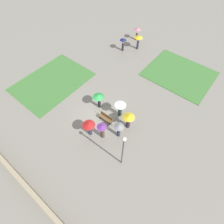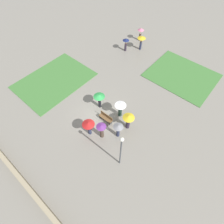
% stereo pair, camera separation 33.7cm
% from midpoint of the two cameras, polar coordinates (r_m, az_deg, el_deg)
% --- Properties ---
extents(ground_plane, '(90.00, 90.00, 0.00)m').
position_cam_midpoint_polar(ground_plane, '(18.89, -4.73, -0.57)').
color(ground_plane, gray).
extents(lawn_patch_near, '(6.60, 8.89, 0.06)m').
position_cam_midpoint_polar(lawn_patch_near, '(23.23, -19.24, 9.31)').
color(lawn_patch_near, '#427A38').
rests_on(lawn_patch_near, ground_plane).
extents(lawn_patch_far, '(8.01, 6.92, 0.06)m').
position_cam_midpoint_polar(lawn_patch_far, '(24.57, 20.82, 11.59)').
color(lawn_patch_far, '#427A38').
rests_on(lawn_patch_far, ground_plane).
extents(parapet_wall, '(45.00, 0.35, 0.73)m').
position_cam_midpoint_polar(parapet_wall, '(17.12, -27.38, -19.92)').
color(parapet_wall, tan).
rests_on(parapet_wall, ground_plane).
extents(park_bench, '(1.55, 0.44, 0.90)m').
position_cam_midpoint_polar(park_bench, '(18.00, -2.51, -1.86)').
color(park_bench, brown).
rests_on(park_bench, ground_plane).
extents(lamp_post, '(0.32, 0.32, 4.72)m').
position_cam_midpoint_polar(lamp_post, '(13.54, 2.90, -11.84)').
color(lamp_post, '#474C51').
rests_on(lamp_post, ground_plane).
extents(crowd_person_yellow, '(1.15, 1.15, 1.97)m').
position_cam_midpoint_polar(crowd_person_yellow, '(16.82, 4.91, -2.23)').
color(crowd_person_yellow, '#2D2333').
rests_on(crowd_person_yellow, ground_plane).
extents(crowd_person_white, '(1.17, 1.17, 1.89)m').
position_cam_midpoint_polar(crowd_person_white, '(17.71, 2.15, 1.48)').
color(crowd_person_white, '#1E3328').
rests_on(crowd_person_white, ground_plane).
extents(crowd_person_red, '(1.19, 1.19, 1.88)m').
position_cam_midpoint_polar(crowd_person_red, '(16.46, -8.06, -4.56)').
color(crowd_person_red, '#282D47').
rests_on(crowd_person_red, ground_plane).
extents(crowd_person_purple, '(0.93, 0.93, 1.94)m').
position_cam_midpoint_polar(crowd_person_purple, '(16.38, -3.80, -5.89)').
color(crowd_person_purple, '#47382D').
rests_on(crowd_person_purple, ground_plane).
extents(crowd_person_green, '(1.19, 1.19, 1.93)m').
position_cam_midpoint_polar(crowd_person_green, '(18.28, -4.88, 4.60)').
color(crowd_person_green, black).
rests_on(crowd_person_green, ground_plane).
extents(crowd_person_grey, '(0.95, 0.95, 1.89)m').
position_cam_midpoint_polar(crowd_person_grey, '(16.28, 1.67, -5.37)').
color(crowd_person_grey, '#282D47').
rests_on(crowd_person_grey, ground_plane).
extents(lone_walker_far_path, '(0.91, 0.91, 1.86)m').
position_cam_midpoint_polar(lone_walker_far_path, '(26.35, 3.23, 21.83)').
color(lone_walker_far_path, '#2D2333').
rests_on(lone_walker_far_path, ground_plane).
extents(lone_walker_mid_plaza, '(1.16, 1.16, 1.93)m').
position_cam_midpoint_polar(lone_walker_mid_plaza, '(26.83, 8.23, 22.35)').
color(lone_walker_mid_plaza, '#282D47').
rests_on(lone_walker_mid_plaza, ground_plane).
extents(lone_walker_near_lawn, '(0.93, 0.93, 1.88)m').
position_cam_midpoint_polar(lone_walker_near_lawn, '(28.90, 7.91, 24.60)').
color(lone_walker_near_lawn, '#47382D').
rests_on(lone_walker_near_lawn, ground_plane).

